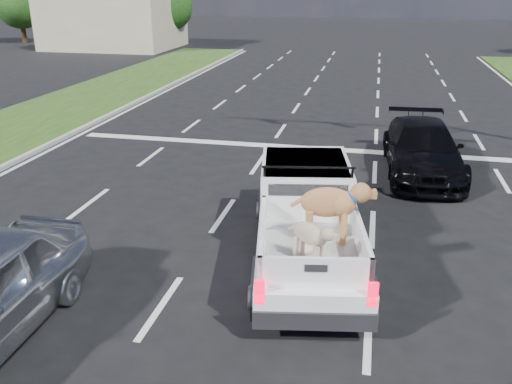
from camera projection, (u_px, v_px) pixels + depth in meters
ground at (260, 320)px, 8.93m from camera, size 160.00×160.00×0.00m
road_markings at (309, 184)px, 14.91m from camera, size 17.75×60.00×0.01m
curb_left at (6, 166)px, 16.17m from camera, size 0.15×60.00×0.14m
building_left at (114, 20)px, 44.88m from camera, size 10.00×8.00×4.40m
tree_far_a at (19, 5)px, 48.30m from camera, size 4.20×4.20×5.40m
tree_far_b at (81, 5)px, 47.10m from camera, size 4.20×4.20×5.40m
tree_far_c at (167, 6)px, 45.51m from camera, size 4.20×4.20×5.40m
pickup_truck at (308, 217)px, 10.54m from camera, size 2.75×5.48×1.96m
black_coupe at (423, 149)px, 15.56m from camera, size 2.29×5.09×1.45m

